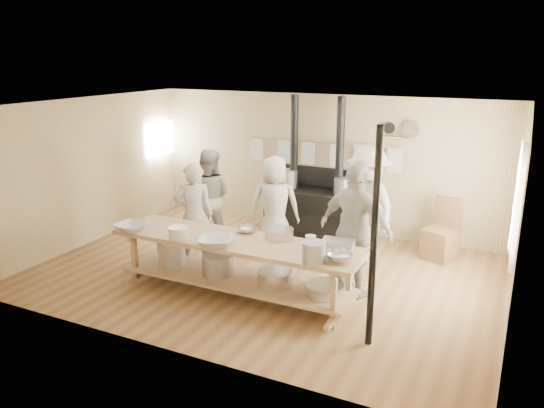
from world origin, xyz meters
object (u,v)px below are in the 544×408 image
object	(u,v)px
cook_by_window	(367,205)
stove	(314,207)
roasting_pan	(338,243)
cook_center	(275,206)
cook_far_left	(194,215)
cook_right	(356,230)
cook_left	(209,198)
chair	(440,241)
prep_table	(235,261)

from	to	relation	value
cook_by_window	stove	bearing A→B (deg)	-175.58
stove	roasting_pan	bearing A→B (deg)	-62.87
roasting_pan	cook_center	bearing A→B (deg)	139.05
cook_far_left	roasting_pan	world-z (taller)	cook_far_left
stove	cook_center	world-z (taller)	stove
cook_center	cook_right	xyz separation A→B (m)	(1.69, -0.95, 0.12)
cook_left	cook_center	size ratio (longest dim) A/B	1.01
chair	prep_table	bearing A→B (deg)	-110.37
cook_left	cook_center	distance (m)	1.27
prep_table	cook_right	xyz separation A→B (m)	(1.49, 0.75, 0.45)
cook_far_left	cook_by_window	size ratio (longest dim) A/B	0.89
prep_table	cook_far_left	world-z (taller)	cook_far_left
cook_far_left	cook_left	size ratio (longest dim) A/B	0.98
cook_center	chair	xyz separation A→B (m)	(2.57, 1.02, -0.55)
stove	cook_by_window	xyz separation A→B (m)	(1.28, -0.93, 0.44)
cook_far_left	cook_right	bearing A→B (deg)	147.90
cook_right	cook_by_window	xyz separation A→B (m)	(-0.21, 1.34, -0.01)
stove	chair	world-z (taller)	stove
prep_table	cook_by_window	world-z (taller)	cook_by_window
stove	chair	distance (m)	2.40
cook_far_left	roasting_pan	xyz separation A→B (m)	(2.54, -0.39, 0.05)
prep_table	cook_center	xyz separation A→B (m)	(-0.20, 1.70, 0.34)
stove	cook_far_left	bearing A→B (deg)	-116.76
cook_by_window	prep_table	bearing A→B (deg)	-80.89
cook_right	roasting_pan	xyz separation A→B (m)	(-0.11, -0.42, -0.08)
cook_right	roasting_pan	distance (m)	0.44
cook_by_window	cook_left	bearing A→B (deg)	-130.36
cook_far_left	cook_left	bearing A→B (deg)	-104.10
cook_by_window	cook_center	bearing A→B (deg)	-124.80
roasting_pan	prep_table	bearing A→B (deg)	-166.54
cook_right	prep_table	bearing A→B (deg)	41.91
cook_by_window	chair	bearing A→B (deg)	70.94
prep_table	chair	distance (m)	3.62
cook_left	roasting_pan	xyz separation A→B (m)	(2.85, -1.32, 0.03)
prep_table	cook_right	world-z (taller)	cook_right
stove	cook_left	distance (m)	2.04
cook_right	cook_by_window	distance (m)	1.35
cook_left	chair	bearing A→B (deg)	176.45
cook_far_left	cook_by_window	distance (m)	2.79
cook_far_left	prep_table	bearing A→B (deg)	115.47
cook_left	cook_center	xyz separation A→B (m)	(1.27, 0.05, -0.01)
cook_far_left	cook_by_window	world-z (taller)	cook_by_window
cook_right	roasting_pan	bearing A→B (deg)	90.26
cook_far_left	cook_right	xyz separation A→B (m)	(2.65, 0.03, 0.12)
cook_far_left	cook_left	xyz separation A→B (m)	(-0.31, 0.93, 0.02)
cook_right	chair	distance (m)	2.27
stove	chair	xyz separation A→B (m)	(2.37, -0.29, -0.22)
cook_left	cook_center	bearing A→B (deg)	163.16
cook_far_left	cook_by_window	xyz separation A→B (m)	(2.44, 1.37, 0.11)
cook_left	cook_by_window	xyz separation A→B (m)	(2.75, 0.44, 0.09)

